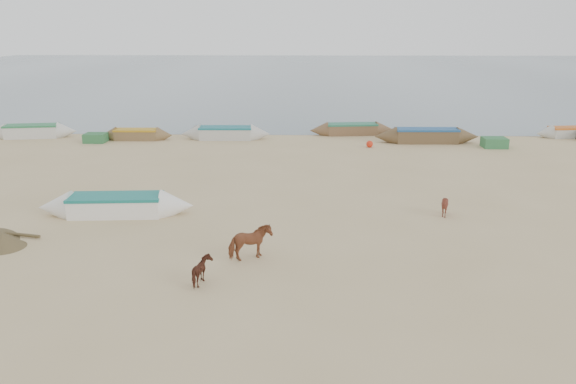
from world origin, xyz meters
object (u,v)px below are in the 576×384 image
(cow_adult, at_px, (250,243))
(calf_right, at_px, (203,271))
(calf_front, at_px, (445,206))
(near_canoe, at_px, (116,205))

(cow_adult, height_order, calf_right, cow_adult)
(cow_adult, height_order, calf_front, cow_adult)
(calf_right, xyz_separation_m, near_canoe, (-4.71, 6.40, 0.00))
(calf_front, distance_m, calf_right, 11.02)
(cow_adult, xyz_separation_m, near_canoe, (-5.97, 4.49, -0.18))
(calf_right, height_order, near_canoe, near_canoe)
(calf_front, relative_size, calf_right, 1.10)
(cow_adult, bearing_deg, calf_front, -84.35)
(calf_front, xyz_separation_m, near_canoe, (-13.54, -0.18, -0.04))
(cow_adult, xyz_separation_m, calf_right, (-1.26, -1.91, -0.18))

